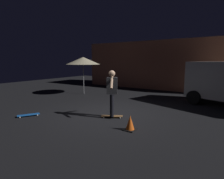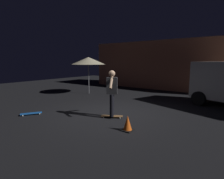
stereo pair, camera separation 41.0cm
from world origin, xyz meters
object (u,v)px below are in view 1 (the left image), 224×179
object	(u,v)px
skateboard_spare	(29,115)
traffic_cone	(130,123)
skateboard_ridden	(112,116)
patio_umbrella	(83,61)
skater	(112,90)

from	to	relation	value
skateboard_spare	traffic_cone	distance (m)	3.96
skateboard_ridden	traffic_cone	bearing A→B (deg)	-32.64
patio_umbrella	skateboard_ridden	world-z (taller)	patio_umbrella
patio_umbrella	skateboard_spare	world-z (taller)	patio_umbrella
patio_umbrella	skateboard_spare	size ratio (longest dim) A/B	2.96
skater	patio_umbrella	bearing A→B (deg)	143.53
patio_umbrella	skateboard_spare	distance (m)	5.41
skateboard_spare	skater	world-z (taller)	skater
patio_umbrella	traffic_cone	distance (m)	6.92
patio_umbrella	traffic_cone	bearing A→B (deg)	-35.68
skateboard_spare	skater	size ratio (longest dim) A/B	0.47
patio_umbrella	skater	size ratio (longest dim) A/B	1.38
traffic_cone	skater	bearing A→B (deg)	147.36
skater	traffic_cone	bearing A→B (deg)	-32.64
skateboard_ridden	traffic_cone	distance (m)	1.38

